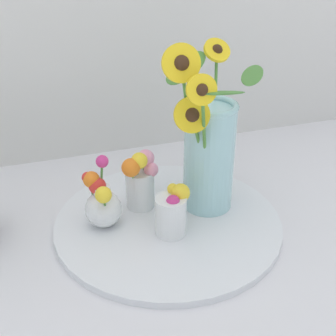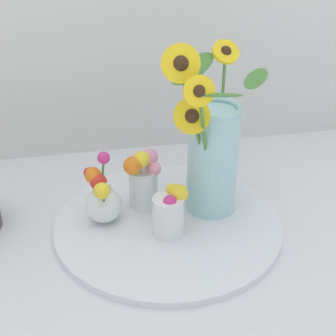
# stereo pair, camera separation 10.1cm
# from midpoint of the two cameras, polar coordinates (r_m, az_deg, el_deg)

# --- Properties ---
(ground_plane) EXTENTS (6.00, 6.00, 0.00)m
(ground_plane) POSITION_cam_midpoint_polar(r_m,az_deg,el_deg) (1.04, 4.60, -9.51)
(ground_plane) COLOR silver
(serving_tray) EXTENTS (0.52, 0.52, 0.02)m
(serving_tray) POSITION_cam_midpoint_polar(r_m,az_deg,el_deg) (1.09, 2.67, -6.78)
(serving_tray) COLOR silver
(serving_tray) RESTS_ON ground_plane
(mason_jar_sunflowers) EXTENTS (0.25, 0.25, 0.42)m
(mason_jar_sunflowers) POSITION_cam_midpoint_polar(r_m,az_deg,el_deg) (1.06, 8.06, 2.04)
(mason_jar_sunflowers) COLOR #9ED1D6
(mason_jar_sunflowers) RESTS_ON serving_tray
(vase_small_center) EXTENTS (0.08, 0.07, 0.11)m
(vase_small_center) POSITION_cam_midpoint_polar(r_m,az_deg,el_deg) (1.02, 3.05, -5.43)
(vase_small_center) COLOR white
(vase_small_center) RESTS_ON serving_tray
(vase_bulb_right) EXTENTS (0.08, 0.10, 0.17)m
(vase_bulb_right) POSITION_cam_midpoint_polar(r_m,az_deg,el_deg) (1.06, -5.31, -3.75)
(vase_bulb_right) COLOR white
(vase_bulb_right) RESTS_ON serving_tray
(vase_small_back) EXTENTS (0.09, 0.09, 0.15)m
(vase_small_back) POSITION_cam_midpoint_polar(r_m,az_deg,el_deg) (1.10, -0.40, -1.36)
(vase_small_back) COLOR white
(vase_small_back) RESTS_ON serving_tray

